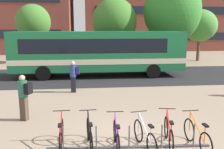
{
  "coord_description": "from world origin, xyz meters",
  "views": [
    {
      "loc": [
        -1.26,
        -6.34,
        3.44
      ],
      "look_at": [
        -0.1,
        5.05,
        1.25
      ],
      "focal_mm": 39.12,
      "sensor_mm": 36.0,
      "label": 1
    }
  ],
  "objects_px": {
    "parked_bicycle_orange_5": "(197,136)",
    "commuter_navy_pack_1": "(74,74)",
    "city_bus": "(99,52)",
    "parked_bicycle_red_4": "(169,133)",
    "parked_bicycle_purple_2": "(116,137)",
    "commuter_black_pack_2": "(24,94)",
    "street_tree_3": "(172,11)",
    "street_tree_0": "(115,22)",
    "street_tree_1": "(33,22)",
    "parked_bicycle_red_0": "(61,136)",
    "parked_bicycle_silver_3": "(145,137)",
    "street_tree_2": "(200,26)",
    "parked_bicycle_black_1": "(90,135)"
  },
  "relations": [
    {
      "from": "street_tree_0",
      "to": "city_bus",
      "type": "bearing_deg",
      "value": -108.94
    },
    {
      "from": "street_tree_0",
      "to": "street_tree_1",
      "type": "bearing_deg",
      "value": 160.86
    },
    {
      "from": "parked_bicycle_purple_2",
      "to": "parked_bicycle_red_4",
      "type": "xyz_separation_m",
      "value": [
        1.56,
        0.12,
        0.0
      ]
    },
    {
      "from": "parked_bicycle_silver_3",
      "to": "commuter_navy_pack_1",
      "type": "height_order",
      "value": "commuter_navy_pack_1"
    },
    {
      "from": "commuter_navy_pack_1",
      "to": "street_tree_3",
      "type": "distance_m",
      "value": 12.97
    },
    {
      "from": "parked_bicycle_purple_2",
      "to": "commuter_navy_pack_1",
      "type": "height_order",
      "value": "commuter_navy_pack_1"
    },
    {
      "from": "street_tree_1",
      "to": "street_tree_0",
      "type": "bearing_deg",
      "value": -19.14
    },
    {
      "from": "parked_bicycle_orange_5",
      "to": "street_tree_1",
      "type": "relative_size",
      "value": 0.3
    },
    {
      "from": "city_bus",
      "to": "parked_bicycle_red_4",
      "type": "distance_m",
      "value": 11.07
    },
    {
      "from": "parked_bicycle_black_1",
      "to": "street_tree_1",
      "type": "height_order",
      "value": "street_tree_1"
    },
    {
      "from": "street_tree_3",
      "to": "parked_bicycle_red_4",
      "type": "bearing_deg",
      "value": -109.1
    },
    {
      "from": "city_bus",
      "to": "commuter_black_pack_2",
      "type": "relative_size",
      "value": 6.89
    },
    {
      "from": "parked_bicycle_silver_3",
      "to": "street_tree_0",
      "type": "relative_size",
      "value": 0.28
    },
    {
      "from": "commuter_black_pack_2",
      "to": "parked_bicycle_black_1",
      "type": "bearing_deg",
      "value": 160.59
    },
    {
      "from": "parked_bicycle_purple_2",
      "to": "street_tree_2",
      "type": "height_order",
      "value": "street_tree_2"
    },
    {
      "from": "parked_bicycle_purple_2",
      "to": "street_tree_3",
      "type": "height_order",
      "value": "street_tree_3"
    },
    {
      "from": "parked_bicycle_red_0",
      "to": "commuter_black_pack_2",
      "type": "bearing_deg",
      "value": 31.01
    },
    {
      "from": "parked_bicycle_red_4",
      "to": "parked_bicycle_orange_5",
      "type": "relative_size",
      "value": 0.99
    },
    {
      "from": "parked_bicycle_orange_5",
      "to": "street_tree_2",
      "type": "xyz_separation_m",
      "value": [
        8.62,
        18.52,
        3.28
      ]
    },
    {
      "from": "commuter_navy_pack_1",
      "to": "street_tree_1",
      "type": "xyz_separation_m",
      "value": [
        -4.41,
        11.78,
        3.0
      ]
    },
    {
      "from": "street_tree_1",
      "to": "parked_bicycle_black_1",
      "type": "bearing_deg",
      "value": -74.08
    },
    {
      "from": "parked_bicycle_silver_3",
      "to": "street_tree_1",
      "type": "bearing_deg",
      "value": 11.19
    },
    {
      "from": "parked_bicycle_silver_3",
      "to": "parked_bicycle_orange_5",
      "type": "xyz_separation_m",
      "value": [
        1.52,
        -0.09,
        0.0
      ]
    },
    {
      "from": "parked_bicycle_purple_2",
      "to": "street_tree_2",
      "type": "relative_size",
      "value": 0.32
    },
    {
      "from": "parked_bicycle_purple_2",
      "to": "commuter_black_pack_2",
      "type": "xyz_separation_m",
      "value": [
        -3.16,
        2.63,
        0.63
      ]
    },
    {
      "from": "commuter_black_pack_2",
      "to": "street_tree_0",
      "type": "relative_size",
      "value": 0.29
    },
    {
      "from": "street_tree_2",
      "to": "street_tree_3",
      "type": "height_order",
      "value": "street_tree_3"
    },
    {
      "from": "commuter_navy_pack_1",
      "to": "street_tree_2",
      "type": "xyz_separation_m",
      "value": [
        12.46,
        11.79,
        2.68
      ]
    },
    {
      "from": "commuter_black_pack_2",
      "to": "street_tree_1",
      "type": "distance_m",
      "value": 16.25
    },
    {
      "from": "commuter_black_pack_2",
      "to": "street_tree_3",
      "type": "height_order",
      "value": "street_tree_3"
    },
    {
      "from": "street_tree_0",
      "to": "street_tree_1",
      "type": "distance_m",
      "value": 8.09
    },
    {
      "from": "parked_bicycle_black_1",
      "to": "commuter_black_pack_2",
      "type": "height_order",
      "value": "commuter_black_pack_2"
    },
    {
      "from": "street_tree_3",
      "to": "parked_bicycle_orange_5",
      "type": "bearing_deg",
      "value": -106.31
    },
    {
      "from": "parked_bicycle_orange_5",
      "to": "commuter_black_pack_2",
      "type": "xyz_separation_m",
      "value": [
        -5.48,
        2.77,
        0.63
      ]
    },
    {
      "from": "commuter_black_pack_2",
      "to": "street_tree_1",
      "type": "relative_size",
      "value": 0.31
    },
    {
      "from": "parked_bicycle_red_0",
      "to": "parked_bicycle_silver_3",
      "type": "height_order",
      "value": "same"
    },
    {
      "from": "street_tree_0",
      "to": "street_tree_3",
      "type": "distance_m",
      "value": 5.31
    },
    {
      "from": "street_tree_2",
      "to": "street_tree_3",
      "type": "bearing_deg",
      "value": -145.34
    },
    {
      "from": "parked_bicycle_red_4",
      "to": "street_tree_1",
      "type": "height_order",
      "value": "street_tree_1"
    },
    {
      "from": "parked_bicycle_purple_2",
      "to": "parked_bicycle_red_4",
      "type": "height_order",
      "value": "same"
    },
    {
      "from": "parked_bicycle_orange_5",
      "to": "street_tree_1",
      "type": "bearing_deg",
      "value": 22.04
    },
    {
      "from": "commuter_black_pack_2",
      "to": "street_tree_2",
      "type": "height_order",
      "value": "street_tree_2"
    },
    {
      "from": "parked_bicycle_silver_3",
      "to": "commuter_navy_pack_1",
      "type": "distance_m",
      "value": 7.06
    },
    {
      "from": "parked_bicycle_purple_2",
      "to": "parked_bicycle_orange_5",
      "type": "xyz_separation_m",
      "value": [
        2.32,
        -0.14,
        0.0
      ]
    },
    {
      "from": "commuter_black_pack_2",
      "to": "parked_bicycle_red_0",
      "type": "bearing_deg",
      "value": 149.41
    },
    {
      "from": "parked_bicycle_red_4",
      "to": "parked_bicycle_orange_5",
      "type": "distance_m",
      "value": 0.8
    },
    {
      "from": "street_tree_2",
      "to": "parked_bicycle_black_1",
      "type": "bearing_deg",
      "value": -122.78
    },
    {
      "from": "city_bus",
      "to": "parked_bicycle_orange_5",
      "type": "xyz_separation_m",
      "value": [
        2.23,
        -11.14,
        -1.39
      ]
    },
    {
      "from": "parked_bicycle_red_0",
      "to": "parked_bicycle_purple_2",
      "type": "xyz_separation_m",
      "value": [
        1.57,
        -0.25,
        0.0
      ]
    },
    {
      "from": "parked_bicycle_orange_5",
      "to": "commuter_navy_pack_1",
      "type": "relative_size",
      "value": 1.01
    }
  ]
}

